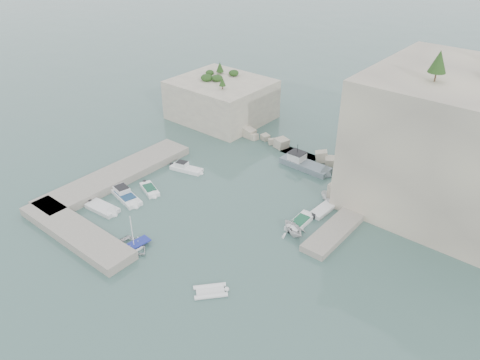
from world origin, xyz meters
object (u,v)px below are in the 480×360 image
Objects in this scene: work_boat at (305,168)px; rowboat at (135,248)px; tender_east_a at (293,233)px; tender_east_b at (300,224)px; motorboat_d at (126,198)px; motorboat_c at (150,191)px; tender_east_c at (324,211)px; tender_east_d at (333,204)px; motorboat_a at (187,171)px; motorboat_e at (103,210)px; inflatable_dinghy at (210,292)px.

rowboat is at bearing -98.47° from work_boat.
tender_east_b is (-0.38, 2.17, 0.00)m from tender_east_a.
motorboat_d is at bearing 62.40° from rowboat.
motorboat_c is 23.61m from tender_east_c.
rowboat is at bearing 158.77° from tender_east_d.
motorboat_a is 21.38m from tender_east_c.
motorboat_e is 25.26m from tender_east_b.
work_boat is (13.05, 11.84, 0.00)m from motorboat_a.
motorboat_c is 21.49m from inflatable_dinghy.
motorboat_d is 11.07m from rowboat.
tender_east_b is (12.03, 16.03, 0.00)m from rowboat.
tender_east_c is (21.04, 3.78, 0.00)m from motorboat_a.
rowboat reaches higher than tender_east_b.
tender_east_a is 6.46m from tender_east_c.
rowboat is (8.20, -16.53, 0.00)m from motorboat_a.
rowboat is 28.79m from work_boat.
motorboat_a is 0.62× the size of work_boat.
tender_east_b is 14.28m from work_boat.
tender_east_a is (0.92, 13.52, 0.00)m from inflatable_dinghy.
work_boat is at bearing 54.64° from inflatable_dinghy.
tender_east_c is at bearing -44.04° from work_boat.
rowboat is (8.04, -9.30, 0.00)m from motorboat_c.
tender_east_a is at bearing 37.46° from inflatable_dinghy.
inflatable_dinghy is 13.55m from tender_east_a.
motorboat_d reaches higher than motorboat_e.
motorboat_a is 1.07× the size of motorboat_e.
tender_east_a is 0.75× the size of tender_east_c.
motorboat_e reaches higher than inflatable_dinghy.
work_boat is (12.90, 19.07, 0.00)m from motorboat_c.
work_boat is (-8.06, 5.87, 0.00)m from tender_east_d.
inflatable_dinghy is 22.22m from tender_east_d.
motorboat_a is at bearing 86.35° from tender_east_b.
tender_east_b and tender_east_c have the same top height.
motorboat_a is at bearing 81.15° from motorboat_e.
rowboat is 11.50m from inflatable_dinghy.
tender_east_c reaches higher than inflatable_dinghy.
motorboat_e is 1.36× the size of tender_east_a.
motorboat_e is at bearing 125.62° from inflatable_dinghy.
motorboat_e and tender_east_b have the same top height.
inflatable_dinghy is 0.96× the size of tender_east_d.
tender_east_c is at bearing 37.45° from inflatable_dinghy.
motorboat_d is 26.25m from tender_east_c.
rowboat is at bearing 140.89° from tender_east_b.
motorboat_e is at bearing -79.10° from motorboat_c.
tender_east_d reaches higher than motorboat_d.
motorboat_d reaches higher than tender_east_b.
motorboat_d reaches higher than motorboat_c.
tender_east_d reaches higher than motorboat_e.
motorboat_d is 1.32× the size of tender_east_b.
tender_east_a is 0.73× the size of tender_east_b.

